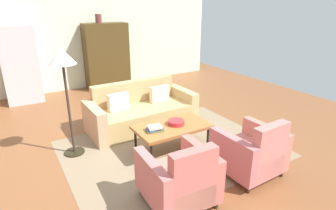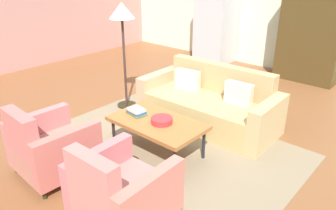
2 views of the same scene
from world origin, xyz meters
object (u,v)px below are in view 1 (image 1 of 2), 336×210
(couch, at_px, (140,112))
(armchair_left, at_px, (180,180))
(fruit_bowl, at_px, (176,122))
(book_stack, at_px, (155,129))
(refrigerator, at_px, (20,64))
(cabinet, at_px, (107,56))
(floor_lamp, at_px, (63,67))
(armchair_right, at_px, (252,153))
(vase_tall, at_px, (98,19))
(coffee_table, at_px, (172,128))

(couch, xyz_separation_m, armchair_left, (-0.60, -2.35, 0.06))
(fruit_bowl, height_order, book_stack, book_stack)
(refrigerator, bearing_deg, cabinet, 2.71)
(couch, xyz_separation_m, floor_lamp, (-1.42, -0.44, 1.16))
(refrigerator, bearing_deg, floor_lamp, -82.77)
(book_stack, xyz_separation_m, cabinet, (0.71, 4.15, 0.40))
(armchair_right, distance_m, vase_tall, 5.51)
(coffee_table, xyz_separation_m, book_stack, (-0.34, -0.04, 0.08))
(refrigerator, relative_size, floor_lamp, 1.08)
(armchair_left, height_order, vase_tall, vase_tall)
(refrigerator, distance_m, floor_lamp, 3.32)
(armchair_right, relative_size, fruit_bowl, 3.24)
(coffee_table, relative_size, cabinet, 0.67)
(coffee_table, xyz_separation_m, floor_lamp, (-1.42, 0.75, 1.03))
(armchair_right, xyz_separation_m, fruit_bowl, (-0.52, 1.17, 0.15))
(coffee_table, relative_size, floor_lamp, 0.70)
(vase_tall, bearing_deg, floor_lamp, -116.11)
(book_stack, xyz_separation_m, vase_tall, (0.56, 4.14, 1.42))
(armchair_right, bearing_deg, refrigerator, 113.63)
(fruit_bowl, height_order, cabinet, cabinet)
(armchair_left, distance_m, floor_lamp, 2.36)
(couch, height_order, fruit_bowl, couch)
(couch, height_order, floor_lamp, floor_lamp)
(couch, distance_m, floor_lamp, 1.88)
(couch, xyz_separation_m, cabinet, (0.38, 2.92, 0.61))
(armchair_right, bearing_deg, book_stack, 128.08)
(armchair_left, bearing_deg, fruit_bowl, 62.31)
(couch, xyz_separation_m, armchair_right, (0.60, -2.35, 0.06))
(refrigerator, xyz_separation_m, floor_lamp, (0.41, -3.26, 0.52))
(vase_tall, height_order, floor_lamp, vase_tall)
(book_stack, distance_m, vase_tall, 4.41)
(armchair_left, xyz_separation_m, armchair_right, (1.20, -0.00, 0.00))
(coffee_table, bearing_deg, couch, 90.11)
(fruit_bowl, bearing_deg, cabinet, 85.91)
(floor_lamp, bearing_deg, armchair_left, -66.86)
(coffee_table, bearing_deg, refrigerator, 114.61)
(coffee_table, relative_size, armchair_right, 1.36)
(couch, relative_size, fruit_bowl, 7.81)
(refrigerator, bearing_deg, book_stack, -69.65)
(armchair_right, height_order, book_stack, armchair_right)
(book_stack, bearing_deg, refrigerator, 110.35)
(armchair_right, distance_m, fruit_bowl, 1.29)
(cabinet, xyz_separation_m, vase_tall, (-0.15, -0.00, 1.02))
(armchair_right, relative_size, book_stack, 3.02)
(refrigerator, bearing_deg, armchair_left, -76.60)
(coffee_table, bearing_deg, fruit_bowl, -0.00)
(cabinet, distance_m, floor_lamp, 3.85)
(vase_tall, bearing_deg, armchair_right, -85.89)
(couch, relative_size, refrigerator, 1.15)
(armchair_left, height_order, cabinet, cabinet)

